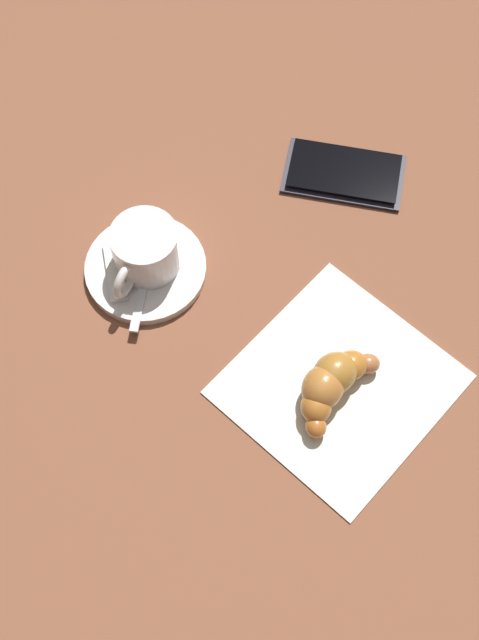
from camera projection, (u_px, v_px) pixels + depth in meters
name	position (u px, v px, depth m)	size (l,w,h in m)	color
ground_plane	(244.00, 350.00, 0.85)	(1.80, 1.80, 0.00)	brown
saucer	(146.00, 269.00, 0.88)	(0.13, 0.13, 0.01)	silver
espresso_cup	(145.00, 250.00, 0.86)	(0.07, 0.10, 0.05)	silver
teaspoon	(148.00, 262.00, 0.88)	(0.07, 0.11, 0.01)	silver
sugar_packet	(115.00, 272.00, 0.87)	(0.07, 0.02, 0.01)	white
napkin	(339.00, 384.00, 0.83)	(0.19, 0.20, 0.00)	white
croissant	(331.00, 383.00, 0.81)	(0.06, 0.11, 0.04)	#B1693D
cell_phone	(344.00, 173.00, 0.93)	(0.15, 0.12, 0.01)	black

